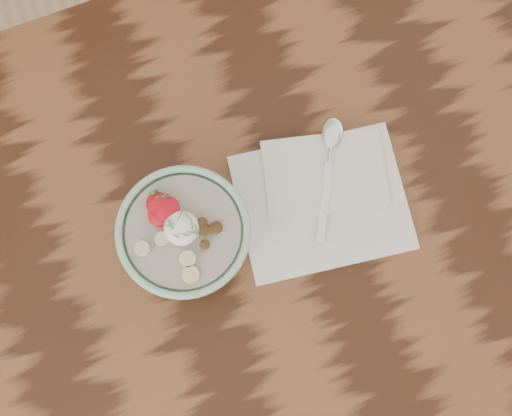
{
  "coord_description": "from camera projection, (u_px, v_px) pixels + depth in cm",
  "views": [
    {
      "loc": [
        -15.42,
        -13.97,
        175.42
      ],
      "look_at": [
        -8.8,
        3.48,
        85.55
      ],
      "focal_mm": 50.0,
      "sensor_mm": 36.0,
      "label": 1
    }
  ],
  "objects": [
    {
      "name": "table",
      "position": [
        317.0,
        235.0,
        1.11
      ],
      "size": [
        160.0,
        90.0,
        75.0
      ],
      "color": "black",
      "rests_on": "ground"
    },
    {
      "name": "breakfast_bowl",
      "position": [
        185.0,
        235.0,
        0.96
      ],
      "size": [
        17.71,
        17.71,
        11.72
      ],
      "rotation": [
        0.0,
        0.0,
        -0.26
      ],
      "color": "#91C39D",
      "rests_on": "table"
    },
    {
      "name": "spoon",
      "position": [
        330.0,
        150.0,
        1.02
      ],
      "size": [
        10.56,
        17.32,
        0.97
      ],
      "rotation": [
        0.0,
        0.0,
        -0.49
      ],
      "color": "silver",
      "rests_on": "napkin"
    },
    {
      "name": "napkin",
      "position": [
        322.0,
        197.0,
        1.02
      ],
      "size": [
        26.14,
        22.62,
        1.46
      ],
      "rotation": [
        0.0,
        0.0,
        -0.14
      ],
      "color": "silver",
      "rests_on": "table"
    }
  ]
}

